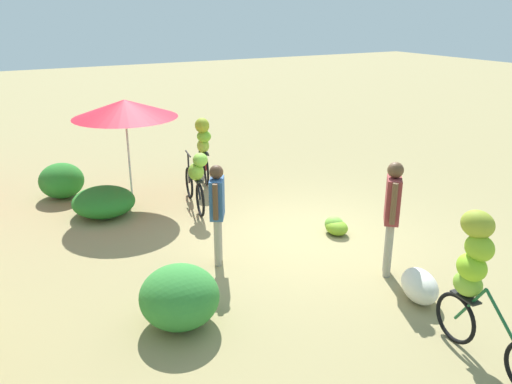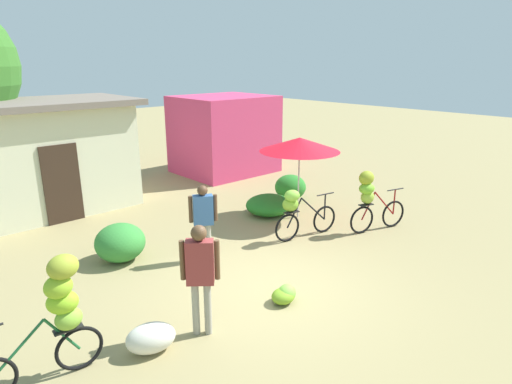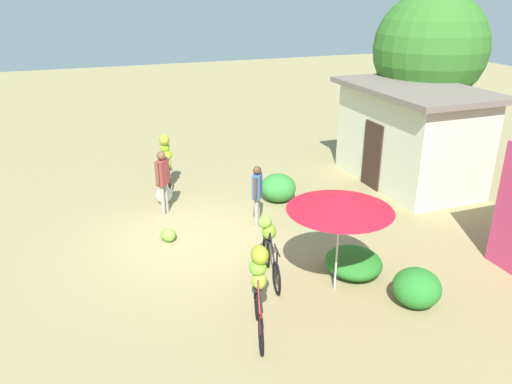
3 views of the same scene
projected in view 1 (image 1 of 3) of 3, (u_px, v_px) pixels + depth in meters
The scene contains 12 objects.
ground_plane at pixel (305, 236), 9.14m from camera, with size 60.00×60.00×0.00m, color #958658.
hedge_bush_front_left at pixel (179, 297), 6.49m from camera, with size 1.02×1.00×0.78m, color #338434.
hedge_bush_front_right at pixel (104, 202), 10.02m from camera, with size 1.27×1.19×0.53m, color #257424.
hedge_bush_mid at pixel (61, 181), 10.91m from camera, with size 0.92×0.92×0.74m, color #277B28.
market_umbrella at pixel (125, 109), 10.11m from camera, with size 2.05×2.05×2.12m.
bicycle_leftmost at pixel (478, 275), 5.79m from camera, with size 1.66×0.44×1.71m.
bicycle_near_pile at pixel (196, 177), 10.06m from camera, with size 1.73×0.51×1.23m.
bicycle_center_loaded at pixel (203, 144), 11.71m from camera, with size 1.60×0.59×1.52m.
banana_pile_on_ground at pixel (336, 226), 9.21m from camera, with size 0.52×0.40×0.31m.
produce_sack at pixel (419, 286), 7.08m from camera, with size 0.70×0.44×0.44m, color silver.
person_vendor at pixel (392, 207), 7.51m from camera, with size 0.46×0.41×1.75m.
person_bystander at pixel (217, 205), 7.88m from camera, with size 0.51×0.37×1.60m.
Camera 1 is at (-6.91, 4.75, 3.80)m, focal length 36.48 mm.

